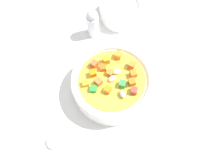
% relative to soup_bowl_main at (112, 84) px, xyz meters
% --- Properties ---
extents(ground_plane, '(1.40, 1.40, 0.02)m').
position_rel_soup_bowl_main_xyz_m(ground_plane, '(0.00, 0.00, -0.04)').
color(ground_plane, silver).
extents(soup_bowl_main, '(0.17, 0.17, 0.07)m').
position_rel_soup_bowl_main_xyz_m(soup_bowl_main, '(0.00, 0.00, 0.00)').
color(soup_bowl_main, white).
rests_on(soup_bowl_main, ground_plane).
extents(spoon, '(0.15, 0.17, 0.01)m').
position_rel_soup_bowl_main_xyz_m(spoon, '(0.12, -0.09, -0.03)').
color(spoon, silver).
rests_on(spoon, ground_plane).
extents(side_bowl_small, '(0.11, 0.11, 0.04)m').
position_rel_soup_bowl_main_xyz_m(side_bowl_small, '(-0.18, -0.09, -0.01)').
color(side_bowl_small, white).
rests_on(side_bowl_small, ground_plane).
extents(pepper_shaker, '(0.03, 0.03, 0.08)m').
position_rel_soup_bowl_main_xyz_m(pepper_shaker, '(-0.10, -0.12, 0.01)').
color(pepper_shaker, silver).
rests_on(pepper_shaker, ground_plane).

